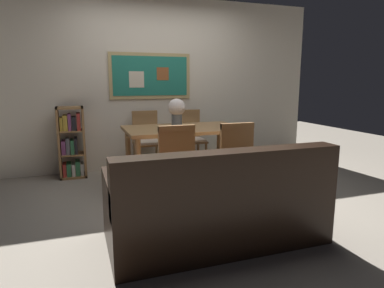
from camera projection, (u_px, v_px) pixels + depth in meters
ground_plane at (192, 198)px, 3.92m from camera, size 12.00×12.00×0.00m
wall_back_with_painting at (157, 84)px, 5.21m from camera, size 5.20×0.14×2.60m
dining_table at (184, 135)px, 4.35m from camera, size 1.50×0.92×0.76m
dining_chair_near_left at (174, 159)px, 3.52m from camera, size 0.40×0.41×0.91m
dining_chair_far_left at (146, 136)px, 5.00m from camera, size 0.40×0.41×0.91m
dining_chair_far_right at (190, 134)px, 5.19m from camera, size 0.40×0.41×0.91m
dining_chair_near_right at (233, 155)px, 3.71m from camera, size 0.40×0.41×0.91m
leather_couch at (217, 207)px, 2.80m from camera, size 1.80×0.84×0.84m
bookshelf at (71, 144)px, 4.70m from camera, size 0.36×0.28×1.00m
potted_ivy at (235, 148)px, 5.59m from camera, size 0.31×0.32×0.49m
flower_vase at (177, 110)px, 4.32m from camera, size 0.22×0.23×0.37m
tv_remote at (225, 127)px, 4.30m from camera, size 0.10×0.16×0.02m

